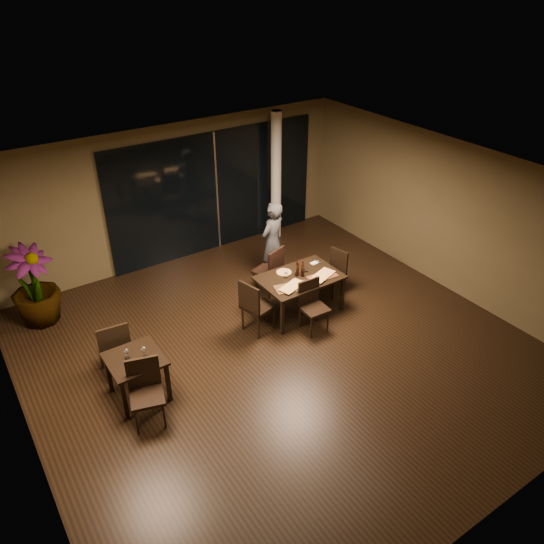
{
  "coord_description": "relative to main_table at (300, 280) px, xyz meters",
  "views": [
    {
      "loc": [
        -4.08,
        -5.87,
        5.88
      ],
      "look_at": [
        0.39,
        0.81,
        1.05
      ],
      "focal_mm": 35.0,
      "sensor_mm": 36.0,
      "label": 1
    }
  ],
  "objects": [
    {
      "name": "wall_right",
      "position": [
        3.05,
        -0.8,
        0.82
      ],
      "size": [
        0.1,
        8.0,
        3.0
      ],
      "primitive_type": "cube",
      "color": "#494027",
      "rests_on": "ground"
    },
    {
      "name": "wall_front",
      "position": [
        -1.0,
        -4.85,
        0.82
      ],
      "size": [
        8.0,
        0.1,
        3.0
      ],
      "primitive_type": "cube",
      "color": "#494027",
      "rests_on": "ground"
    },
    {
      "name": "napkin_near",
      "position": [
        0.52,
        -0.11,
        0.08
      ],
      "size": [
        0.19,
        0.11,
        0.01
      ],
      "primitive_type": "cube",
      "rotation": [
        0.0,
        0.0,
        -0.06
      ],
      "color": "white",
      "rests_on": "main_table"
    },
    {
      "name": "window_panel",
      "position": [
        0.0,
        3.16,
        0.67
      ],
      "size": [
        5.0,
        0.06,
        2.7
      ],
      "primitive_type": "cube",
      "color": "black",
      "rests_on": "ground"
    },
    {
      "name": "side_table",
      "position": [
        -3.4,
        -0.5,
        -0.05
      ],
      "size": [
        0.8,
        0.8,
        0.75
      ],
      "color": "black",
      "rests_on": "ground"
    },
    {
      "name": "pizza_board_right",
      "position": [
        0.35,
        -0.24,
        0.08
      ],
      "size": [
        0.58,
        0.31,
        0.01
      ],
      "primitive_type": "cube",
      "rotation": [
        0.0,
        0.0,
        -0.05
      ],
      "color": "#4D2B19",
      "rests_on": "main_table"
    },
    {
      "name": "tumbler_left",
      "position": [
        -0.22,
        0.13,
        0.12
      ],
      "size": [
        0.07,
        0.07,
        0.09
      ],
      "primitive_type": "cylinder",
      "color": "white",
      "rests_on": "main_table"
    },
    {
      "name": "chair_main_far",
      "position": [
        -0.11,
        0.79,
        -0.1
      ],
      "size": [
        0.6,
        0.6,
        1.03
      ],
      "rotation": [
        0.0,
        0.0,
        3.48
      ],
      "color": "black",
      "rests_on": "ground"
    },
    {
      "name": "ceiling",
      "position": [
        -1.0,
        -0.8,
        2.34
      ],
      "size": [
        8.0,
        8.0,
        0.04
      ],
      "primitive_type": "cube",
      "color": "silver",
      "rests_on": "wall_back"
    },
    {
      "name": "side_napkin",
      "position": [
        -3.38,
        -0.73,
        0.08
      ],
      "size": [
        0.19,
        0.13,
        0.01
      ],
      "primitive_type": "cube",
      "rotation": [
        0.0,
        0.0,
        0.11
      ],
      "color": "white",
      "rests_on": "side_table"
    },
    {
      "name": "potted_plant",
      "position": [
        -4.18,
        2.38,
        0.09
      ],
      "size": [
        1.15,
        1.15,
        1.52
      ],
      "primitive_type": "imported",
      "rotation": [
        0.0,
        0.0,
        0.6
      ],
      "color": "#204E1A",
      "rests_on": "ground"
    },
    {
      "name": "chair_side_near",
      "position": [
        -3.45,
        -0.99,
        -0.11
      ],
      "size": [
        0.59,
        0.59,
        1.02
      ],
      "rotation": [
        0.0,
        0.0,
        -0.29
      ],
      "color": "black",
      "rests_on": "ground"
    },
    {
      "name": "wall_back",
      "position": [
        -1.0,
        3.25,
        0.82
      ],
      "size": [
        8.0,
        0.1,
        3.0
      ],
      "primitive_type": "cube",
      "color": "#494027",
      "rests_on": "ground"
    },
    {
      "name": "chair_main_right",
      "position": [
        0.98,
        0.14,
        -0.16
      ],
      "size": [
        0.5,
        0.5,
        0.91
      ],
      "rotation": [
        0.0,
        0.0,
        -1.37
      ],
      "color": "black",
      "rests_on": "ground"
    },
    {
      "name": "column",
      "position": [
        1.4,
        2.85,
        0.82
      ],
      "size": [
        0.24,
        0.24,
        3.0
      ],
      "primitive_type": "cylinder",
      "color": "silver",
      "rests_on": "ground"
    },
    {
      "name": "ground",
      "position": [
        -1.0,
        -0.8,
        -0.68
      ],
      "size": [
        8.0,
        8.0,
        0.0
      ],
      "primitive_type": "plane",
      "color": "black",
      "rests_on": "ground"
    },
    {
      "name": "bottle_c",
      "position": [
        0.01,
        0.1,
        0.23
      ],
      "size": [
        0.07,
        0.07,
        0.31
      ],
      "primitive_type": null,
      "color": "black",
      "rests_on": "main_table"
    },
    {
      "name": "main_table",
      "position": [
        0.0,
        0.0,
        0.0
      ],
      "size": [
        1.5,
        1.0,
        0.75
      ],
      "color": "black",
      "rests_on": "ground"
    },
    {
      "name": "diner",
      "position": [
        0.22,
        1.23,
        0.19
      ],
      "size": [
        0.69,
        0.57,
        1.74
      ],
      "primitive_type": "imported",
      "rotation": [
        0.0,
        0.0,
        3.5
      ],
      "color": "#2B2D30",
      "rests_on": "ground"
    },
    {
      "name": "chair_main_left",
      "position": [
        -1.06,
        -0.1,
        -0.09
      ],
      "size": [
        0.59,
        0.59,
        1.05
      ],
      "rotation": [
        0.0,
        0.0,
        1.82
      ],
      "color": "black",
      "rests_on": "ground"
    },
    {
      "name": "chair_main_near",
      "position": [
        -0.14,
        -0.56,
        -0.14
      ],
      "size": [
        0.46,
        0.46,
        0.96
      ],
      "rotation": [
        0.0,
        0.0,
        -0.04
      ],
      "color": "black",
      "rests_on": "ground"
    },
    {
      "name": "wine_glass_b",
      "position": [
        -3.26,
        -0.56,
        0.16
      ],
      "size": [
        0.08,
        0.08,
        0.17
      ],
      "primitive_type": null,
      "color": "white",
      "rests_on": "side_table"
    },
    {
      "name": "oblong_pizza_right",
      "position": [
        0.35,
        -0.24,
        0.1
      ],
      "size": [
        0.56,
        0.4,
        0.02
      ],
      "primitive_type": null,
      "rotation": [
        0.0,
        0.0,
        0.35
      ],
      "color": "maroon",
      "rests_on": "pizza_board_right"
    },
    {
      "name": "round_pizza",
      "position": [
        -0.17,
        0.27,
        0.08
      ],
      "size": [
        0.28,
        0.28,
        0.01
      ],
      "primitive_type": "cylinder",
      "color": "#AD3B13",
      "rests_on": "main_table"
    },
    {
      "name": "wall_left",
      "position": [
        -5.05,
        -0.8,
        0.82
      ],
      "size": [
        0.1,
        8.0,
        3.0
      ],
      "primitive_type": "cube",
      "color": "#494027",
      "rests_on": "ground"
    },
    {
      "name": "tumbler_right",
      "position": [
        0.21,
        0.08,
        0.12
      ],
      "size": [
        0.07,
        0.07,
        0.08
      ],
      "primitive_type": "cylinder",
      "color": "white",
      "rests_on": "main_table"
    },
    {
      "name": "wine_glass_a",
      "position": [
        -3.49,
        -0.45,
        0.16
      ],
      "size": [
        0.07,
        0.07,
        0.17
      ],
      "primitive_type": null,
      "color": "white",
      "rests_on": "side_table"
    },
    {
      "name": "pizza_board_left",
      "position": [
        -0.34,
        -0.23,
        0.08
      ],
      "size": [
        0.67,
        0.45,
        0.01
      ],
      "primitive_type": "cube",
      "rotation": [
        0.0,
        0.0,
        -0.24
      ],
      "color": "#4A3017",
      "rests_on": "main_table"
    },
    {
      "name": "bottle_a",
      "position": [
        -0.02,
        0.06,
        0.22
      ],
      "size": [
        0.06,
        0.06,
        0.29
      ],
      "primitive_type": null,
      "color": "black",
      "rests_on": "main_table"
    },
    {
      "name": "napkin_far",
      "position": [
        0.54,
        0.24,
        0.08
      ],
      "size": [
        0.18,
        0.11,
        0.01
      ],
      "primitive_type": "cube",
      "rotation": [
        0.0,
        0.0,
        0.05
      ],
      "color": "white",
      "rests_on": "main_table"
    },
    {
      "name": "oblong_pizza_left",
      "position": [
        -0.34,
        -0.23,
        0.1
      ],
      "size": [
        0.54,
        0.37,
        0.02
      ],
      "primitive_type": null,
      "rotation": [
        0.0,
        0.0,
        0.31
      ],
      "color": "maroon",
      "rests_on": "pizza_board_left"
    },
    {
      "name": "chair_side_far",
      "position": [
        -3.51,
        0.14,
        -0.09
      ],
      "size": [
        0.53,
        0.53,
        1.05
      ],
      "rotation": [
        0.0,
        0.0,
        3.04
      ],
      "color": "black",
      "rests_on": "ground"
    },
    {
      "name": "bottle_b",
      "position": [
        0.06,
        -0.01,
        0.23
      ],
      "size": [
        0.07,
        0.07,
        0.31
      ],
      "primitive_type": null,
      "color": "black",
      "rests_on": "main_table"
    }
  ]
}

